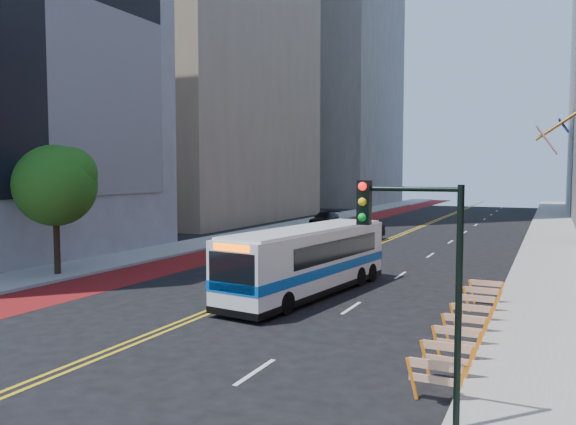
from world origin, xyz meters
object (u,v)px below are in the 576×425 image
Objects in this scene: car_a at (304,238)px; transit_bus at (309,260)px; car_b at (363,231)px; street_tree at (57,182)px; car_c at (325,219)px; traffic_signal at (415,253)px.

transit_bus is at bearing -45.35° from car_a.
car_a is 0.83× the size of car_b.
street_tree is 18.01m from car_a.
car_a is 16.80m from car_c.
car_b is 0.98× the size of car_c.
traffic_signal is at bearing -41.62° from car_a.
car_b is at bearing -56.94° from car_c.
traffic_signal is at bearing -24.82° from street_tree.
car_a is 5.98m from car_b.
transit_bus is (13.53, 1.57, -3.35)m from street_tree.
car_c is at bearing 131.80° from car_b.
street_tree is 0.60× the size of transit_bus.
car_c reaches higher than car_a.
car_b is 13.22m from car_c.
car_b is at bearing 108.02° from transit_bus.
car_c is at bearing 117.52° from transit_bus.
traffic_signal is 1.25× the size of car_a.
car_b is (-3.78, 19.79, -0.76)m from transit_bus.
street_tree is at bearing -93.10° from car_a.
street_tree is 32.54m from car_c.
car_a is 0.82× the size of car_c.
car_b is at bearing 65.47° from street_tree.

